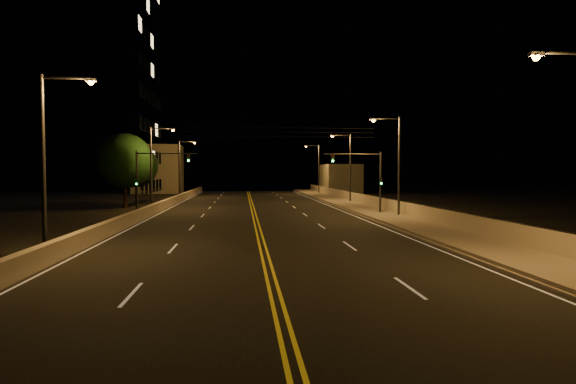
{
  "coord_description": "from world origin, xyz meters",
  "views": [
    {
      "loc": [
        -0.99,
        -13.86,
        3.89
      ],
      "look_at": [
        2.0,
        18.0,
        2.5
      ],
      "focal_mm": 30.0,
      "sensor_mm": 36.0,
      "label": 1
    }
  ],
  "objects": [
    {
      "name": "parapet_rail",
      "position": [
        12.45,
        20.0,
        1.33
      ],
      "size": [
        0.06,
        120.0,
        0.06
      ],
      "primitive_type": "cylinder",
      "rotation": [
        1.57,
        0.0,
        0.0
      ],
      "color": "black",
      "rests_on": "parapet_wall"
    },
    {
      "name": "streetlight_1",
      "position": [
        11.5,
        24.63,
        4.86
      ],
      "size": [
        2.55,
        0.28,
        8.34
      ],
      "color": "#2D2D33",
      "rests_on": "ground"
    },
    {
      "name": "tree_0",
      "position": [
        -13.45,
        38.51,
        4.98
      ],
      "size": [
        5.83,
        5.83,
        7.9
      ],
      "color": "black",
      "rests_on": "ground"
    },
    {
      "name": "building_tower",
      "position": [
        -24.38,
        47.85,
        14.85
      ],
      "size": [
        24.0,
        15.0,
        30.85
      ],
      "color": "gray",
      "rests_on": "ground"
    },
    {
      "name": "road",
      "position": [
        0.0,
        20.0,
        0.01
      ],
      "size": [
        18.0,
        120.0,
        0.02
      ],
      "primitive_type": "cube",
      "color": "black",
      "rests_on": "ground"
    },
    {
      "name": "parapet_wall",
      "position": [
        12.45,
        20.0,
        0.8
      ],
      "size": [
        0.3,
        120.0,
        1.0
      ],
      "primitive_type": "cube",
      "color": "#AEA291",
      "rests_on": "sidewalk"
    },
    {
      "name": "distant_building_left",
      "position": [
        -16.0,
        73.39,
        4.25
      ],
      "size": [
        8.0,
        8.0,
        8.5
      ],
      "primitive_type": "cube",
      "color": "gray",
      "rests_on": "ground"
    },
    {
      "name": "tree_1",
      "position": [
        -14.19,
        47.52,
        4.52
      ],
      "size": [
        5.29,
        5.29,
        7.18
      ],
      "color": "black",
      "rests_on": "ground"
    },
    {
      "name": "streetlight_3",
      "position": [
        11.5,
        66.52,
        4.86
      ],
      "size": [
        2.55,
        0.28,
        8.34
      ],
      "color": "#2D2D33",
      "rests_on": "ground"
    },
    {
      "name": "overhead_wires",
      "position": [
        0.0,
        29.5,
        7.4
      ],
      "size": [
        22.0,
        0.03,
        0.83
      ],
      "color": "black"
    },
    {
      "name": "lane_markings",
      "position": [
        0.0,
        19.93,
        0.02
      ],
      "size": [
        17.32,
        116.0,
        0.0
      ],
      "color": "silver",
      "rests_on": "road"
    },
    {
      "name": "traffic_signal_right",
      "position": [
        9.94,
        27.24,
        3.57
      ],
      "size": [
        5.11,
        0.31,
        5.57
      ],
      "color": "#2D2D33",
      "rests_on": "ground"
    },
    {
      "name": "distant_building_right",
      "position": [
        16.5,
        71.46,
        2.55
      ],
      "size": [
        6.0,
        10.0,
        5.11
      ],
      "primitive_type": "cube",
      "color": "gray",
      "rests_on": "ground"
    },
    {
      "name": "curb",
      "position": [
        8.93,
        20.0,
        0.07
      ],
      "size": [
        0.14,
        120.0,
        0.15
      ],
      "primitive_type": "cube",
      "color": "gray",
      "rests_on": "ground"
    },
    {
      "name": "streetlight_2",
      "position": [
        11.5,
        42.62,
        4.86
      ],
      "size": [
        2.55,
        0.28,
        8.34
      ],
      "color": "#2D2D33",
      "rests_on": "ground"
    },
    {
      "name": "traffic_signal_left",
      "position": [
        -8.74,
        27.24,
        3.57
      ],
      "size": [
        5.11,
        0.31,
        5.57
      ],
      "color": "#2D2D33",
      "rests_on": "ground"
    },
    {
      "name": "sidewalk",
      "position": [
        10.8,
        20.0,
        0.15
      ],
      "size": [
        3.6,
        120.0,
        0.3
      ],
      "primitive_type": "cube",
      "color": "gray",
      "rests_on": "ground"
    },
    {
      "name": "streetlight_4",
      "position": [
        -9.9,
        9.37,
        4.86
      ],
      "size": [
        2.55,
        0.28,
        8.34
      ],
      "color": "#2D2D33",
      "rests_on": "ground"
    },
    {
      "name": "streetlight_5",
      "position": [
        -9.9,
        35.63,
        4.86
      ],
      "size": [
        2.55,
        0.28,
        8.34
      ],
      "color": "#2D2D33",
      "rests_on": "ground"
    },
    {
      "name": "jersey_barrier",
      "position": [
        -9.06,
        20.0,
        0.45
      ],
      "size": [
        0.45,
        120.0,
        0.91
      ],
      "primitive_type": "cube",
      "color": "#AEA291",
      "rests_on": "ground"
    },
    {
      "name": "streetlight_6",
      "position": [
        -9.9,
        57.56,
        4.86
      ],
      "size": [
        2.55,
        0.28,
        8.34
      ],
      "color": "#2D2D33",
      "rests_on": "ground"
    },
    {
      "name": "ground",
      "position": [
        0.0,
        0.0,
        0.0
      ],
      "size": [
        160.0,
        160.0,
        0.0
      ],
      "primitive_type": "plane",
      "color": "black",
      "rests_on": "ground"
    }
  ]
}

